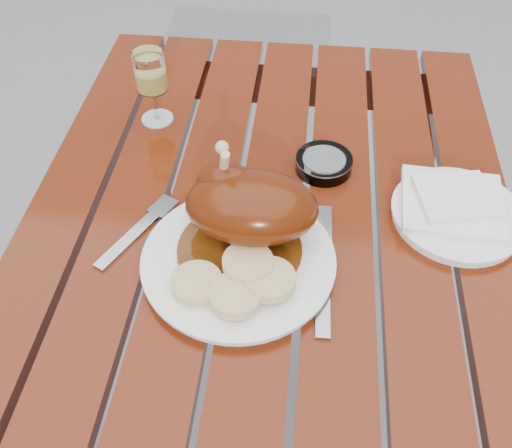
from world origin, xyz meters
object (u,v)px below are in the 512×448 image
at_px(ashtray, 324,163).
at_px(side_plate, 457,215).
at_px(dinner_plate, 239,261).
at_px(table, 263,360).
at_px(wine_glass, 153,88).

bearing_deg(ashtray, side_plate, -24.23).
relative_size(dinner_plate, side_plate, 1.37).
bearing_deg(table, side_plate, 14.90).
relative_size(table, ashtray, 12.05).
distance_m(wine_glass, ashtray, 0.35).
bearing_deg(side_plate, wine_glass, 159.08).
bearing_deg(dinner_plate, wine_glass, 120.68).
bearing_deg(dinner_plate, side_plate, 21.59).
height_order(table, ashtray, ashtray).
relative_size(dinner_plate, ashtray, 2.93).
xyz_separation_m(dinner_plate, side_plate, (0.34, 0.13, -0.00)).
xyz_separation_m(wine_glass, ashtray, (0.32, -0.11, -0.06)).
relative_size(wine_glass, side_plate, 0.67).
distance_m(table, dinner_plate, 0.39).
height_order(wine_glass, ashtray, wine_glass).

